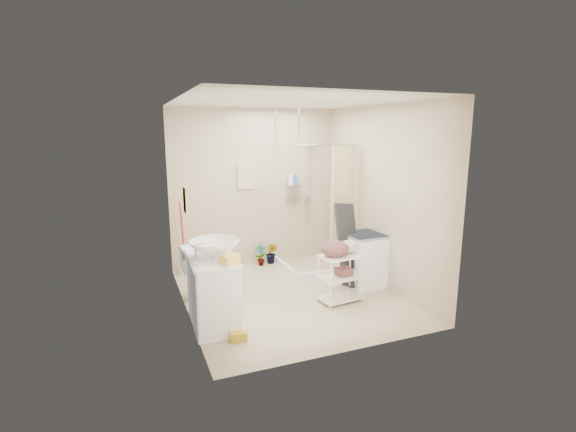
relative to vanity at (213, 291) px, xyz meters
name	(u,v)px	position (x,y,z in m)	size (l,w,h in m)	color
floor	(290,295)	(1.16, 0.47, -0.41)	(3.20, 3.20, 0.00)	#C4B693
ceiling	(291,101)	(1.16, 0.47, 2.19)	(2.80, 3.20, 0.04)	silver
wall_back	(255,188)	(1.16, 2.07, 0.89)	(2.80, 0.04, 2.60)	#C6B499
wall_front	(352,229)	(1.16, -1.13, 0.89)	(2.80, 0.04, 2.60)	#C6B499
wall_left	(182,210)	(-0.24, 0.47, 0.89)	(0.04, 3.20, 2.60)	#C6B499
wall_right	(380,197)	(2.56, 0.47, 0.89)	(0.04, 3.20, 2.60)	#C6B499
vanity	(213,291)	(0.00, 0.00, 0.00)	(0.52, 0.93, 0.82)	white
sink	(214,248)	(0.04, 0.01, 0.51)	(0.57, 0.57, 0.20)	white
counter_basket	(230,259)	(0.14, -0.31, 0.46)	(0.19, 0.14, 0.10)	#F4CA4F
floor_basket	(238,334)	(0.17, -0.48, -0.34)	(0.26, 0.20, 0.14)	gold
toilet	(209,271)	(0.12, 0.87, -0.05)	(0.40, 0.71, 0.72)	white
mop	(180,238)	(-0.11, 1.92, 0.17)	(0.11, 0.11, 1.17)	red
potted_plant_a	(261,255)	(1.18, 1.87, -0.23)	(0.19, 0.13, 0.37)	#965023
potted_plant_b	(272,253)	(1.39, 1.90, -0.23)	(0.20, 0.16, 0.36)	#983C23
hanging_towel	(246,176)	(1.01, 2.05, 1.09)	(0.28, 0.03, 0.42)	beige
towel_ring	(186,198)	(-0.22, 0.27, 1.06)	(0.04, 0.22, 0.34)	#F4E688
tp_holder	(187,255)	(-0.20, 0.52, 0.31)	(0.08, 0.12, 0.14)	silver
shower	(315,204)	(2.01, 1.52, 0.64)	(1.10, 1.10, 2.10)	white
shampoo_bottle_a	(291,178)	(1.77, 1.98, 1.03)	(0.09, 0.09, 0.24)	silver
shampoo_bottle_b	(295,179)	(1.86, 2.01, 1.01)	(0.09, 0.09, 0.19)	#3B5998
washing_machine	(363,260)	(2.30, 0.46, -0.02)	(0.53, 0.55, 0.78)	white
laundry_rack	(341,273)	(1.71, 0.05, -0.02)	(0.56, 0.33, 0.77)	white
ironing_board	(348,246)	(2.03, 0.44, 0.22)	(0.36, 0.11, 1.26)	black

